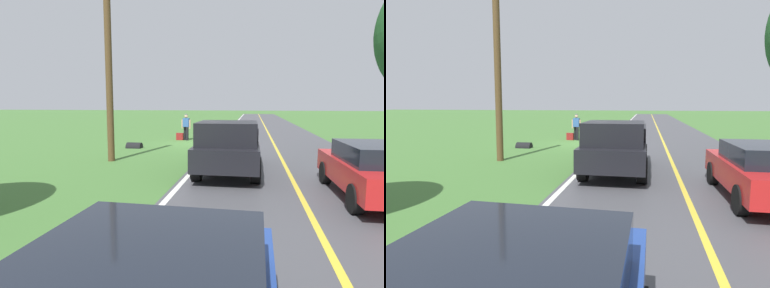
{
  "view_description": "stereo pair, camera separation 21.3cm",
  "coord_description": "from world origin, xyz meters",
  "views": [
    {
      "loc": [
        -3.34,
        19.41,
        2.38
      ],
      "look_at": [
        -1.65,
        10.25,
        1.24
      ],
      "focal_mm": 30.72,
      "sensor_mm": 36.0,
      "label": 1
    },
    {
      "loc": [
        -3.55,
        19.37,
        2.38
      ],
      "look_at": [
        -1.65,
        10.25,
        1.24
      ],
      "focal_mm": 30.72,
      "sensor_mm": 36.0,
      "label": 2
    }
  ],
  "objects": [
    {
      "name": "lane_edge_line",
      "position": [
        -1.26,
        0.0,
        0.01
      ],
      "size": [
        0.16,
        117.6,
        0.0
      ],
      "primitive_type": "cube",
      "color": "silver",
      "rests_on": "ground"
    },
    {
      "name": "road_surface",
      "position": [
        -4.61,
        0.0,
        0.0
      ],
      "size": [
        7.06,
        120.0,
        0.0
      ],
      "primitive_type": "cube",
      "color": "#47474C",
      "rests_on": "ground"
    },
    {
      "name": "hitchhiker_walking",
      "position": [
        0.97,
        -1.78,
        0.98
      ],
      "size": [
        0.62,
        0.53,
        1.75
      ],
      "color": "black",
      "rests_on": "ground"
    },
    {
      "name": "ground_plane",
      "position": [
        0.0,
        0.0,
        0.0
      ],
      "size": [
        200.0,
        200.0,
        0.0
      ],
      "primitive_type": "plane",
      "color": "#427033"
    },
    {
      "name": "lane_centre_line",
      "position": [
        -4.61,
        0.0,
        0.01
      ],
      "size": [
        0.14,
        117.6,
        0.0
      ],
      "primitive_type": "cube",
      "color": "gold",
      "rests_on": "ground"
    },
    {
      "name": "suitcase_carried",
      "position": [
        1.39,
        -1.73,
        0.24
      ],
      "size": [
        0.47,
        0.23,
        0.47
      ],
      "primitive_type": "cube",
      "rotation": [
        0.0,
        0.0,
        1.5
      ],
      "color": "maroon",
      "rests_on": "ground"
    },
    {
      "name": "drainage_culvert",
      "position": [
        2.97,
        2.57,
        0.0
      ],
      "size": [
        0.8,
        0.6,
        0.6
      ],
      "primitive_type": "cylinder",
      "rotation": [
        0.0,
        1.57,
        0.0
      ],
      "color": "black",
      "rests_on": "ground"
    },
    {
      "name": "utility_pole_roadside",
      "position": [
        2.46,
        6.64,
        3.62
      ],
      "size": [
        0.28,
        0.28,
        7.24
      ],
      "primitive_type": "cylinder",
      "color": "brown",
      "rests_on": "ground"
    },
    {
      "name": "sedan_mid_oncoming",
      "position": [
        -6.4,
        10.57,
        0.75
      ],
      "size": [
        2.0,
        4.43,
        1.41
      ],
      "color": "red",
      "rests_on": "ground"
    },
    {
      "name": "pickup_truck_passing",
      "position": [
        -2.55,
        8.1,
        0.97
      ],
      "size": [
        2.12,
        5.41,
        1.82
      ],
      "color": "black",
      "rests_on": "ground"
    }
  ]
}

